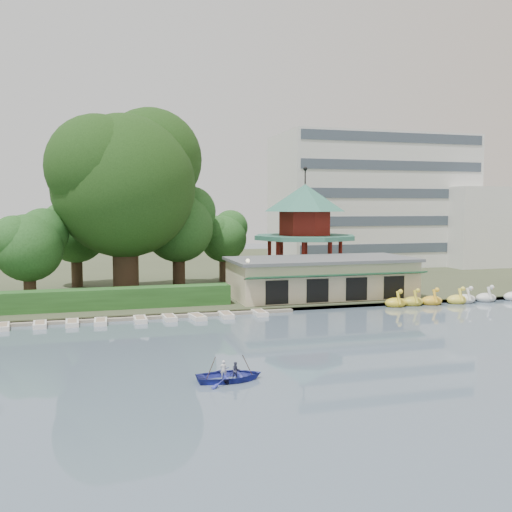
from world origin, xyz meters
name	(u,v)px	position (x,y,z in m)	size (l,w,h in m)	color
ground_plane	(306,365)	(0.00, 0.00, 0.00)	(220.00, 220.00, 0.00)	slate
shore	(180,270)	(0.00, 52.00, 0.20)	(220.00, 70.00, 0.40)	#424930
embankment	(237,311)	(0.00, 17.30, 0.15)	(220.00, 0.60, 0.30)	gray
dock	(97,319)	(-12.00, 17.20, 0.12)	(34.00, 1.60, 0.24)	gray
boathouse	(321,277)	(10.00, 21.97, 2.37)	(18.60, 9.39, 3.90)	beige
pavilion	(305,223)	(12.00, 32.00, 7.48)	(12.40, 12.40, 13.50)	beige
office_building	(390,205)	(32.67, 49.00, 9.73)	(38.00, 18.00, 20.00)	silver
hedge	(60,301)	(-15.00, 20.50, 1.30)	(30.00, 2.00, 1.80)	#285922
lamp_post	(248,273)	(1.50, 19.00, 3.34)	(0.36, 0.36, 4.28)	black
big_tree	(126,177)	(-8.80, 28.23, 12.47)	(15.86, 14.78, 19.40)	#3A281C
small_trees	(83,234)	(-13.12, 31.42, 6.63)	(39.53, 16.81, 11.39)	#3A281C
swan_boats	(453,299)	(21.62, 16.51, 0.40)	(15.62, 2.01, 1.92)	yellow
moored_rowboats	(88,322)	(-12.68, 15.83, 0.18)	(29.88, 2.74, 0.36)	white
rowboat_with_passengers	(230,371)	(-5.12, -1.80, 0.52)	(5.06, 3.62, 2.01)	#2B339B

